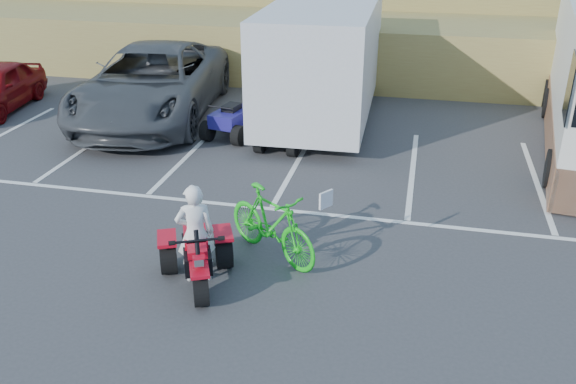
% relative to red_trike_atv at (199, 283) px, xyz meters
% --- Properties ---
extents(ground, '(100.00, 100.00, 0.00)m').
position_rel_red_trike_atv_xyz_m(ground, '(0.47, 0.45, 0.00)').
color(ground, '#39393C').
rests_on(ground, ground).
extents(parking_stripes, '(28.00, 5.16, 0.01)m').
position_rel_red_trike_atv_xyz_m(parking_stripes, '(1.34, 4.52, 0.00)').
color(parking_stripes, white).
rests_on(parking_stripes, ground).
extents(grass_embankment, '(40.00, 8.50, 3.10)m').
position_rel_red_trike_atv_xyz_m(grass_embankment, '(0.47, 15.93, 1.42)').
color(grass_embankment, olive).
rests_on(grass_embankment, ground).
extents(red_trike_atv, '(1.77, 1.98, 1.05)m').
position_rel_red_trike_atv_xyz_m(red_trike_atv, '(0.00, 0.00, 0.00)').
color(red_trike_atv, red).
rests_on(red_trike_atv, ground).
extents(rider, '(0.72, 0.61, 1.67)m').
position_rel_red_trike_atv_xyz_m(rider, '(-0.06, 0.14, 0.84)').
color(rider, white).
rests_on(rider, ground).
extents(green_dirt_bike, '(2.07, 1.69, 1.27)m').
position_rel_red_trike_atv_xyz_m(green_dirt_bike, '(0.94, 1.08, 0.63)').
color(green_dirt_bike, '#14BF19').
rests_on(green_dirt_bike, ground).
extents(grey_pickup, '(4.23, 7.54, 1.99)m').
position_rel_red_trike_atv_xyz_m(grey_pickup, '(-4.27, 7.92, 1.00)').
color(grey_pickup, '#3F4246').
rests_on(grey_pickup, ground).
extents(cargo_trailer, '(2.94, 6.94, 3.21)m').
position_rel_red_trike_atv_xyz_m(cargo_trailer, '(0.45, 8.84, 1.73)').
color(cargo_trailer, silver).
rests_on(cargo_trailer, ground).
extents(quad_atv_blue, '(1.40, 1.70, 0.99)m').
position_rel_red_trike_atv_xyz_m(quad_atv_blue, '(-1.56, 6.76, 0.00)').
color(quad_atv_blue, navy).
rests_on(quad_atv_blue, ground).
extents(quad_atv_green, '(1.14, 1.47, 0.92)m').
position_rel_red_trike_atv_xyz_m(quad_atv_green, '(-0.10, 6.25, 0.00)').
color(quad_atv_green, '#155F24').
rests_on(quad_atv_green, ground).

